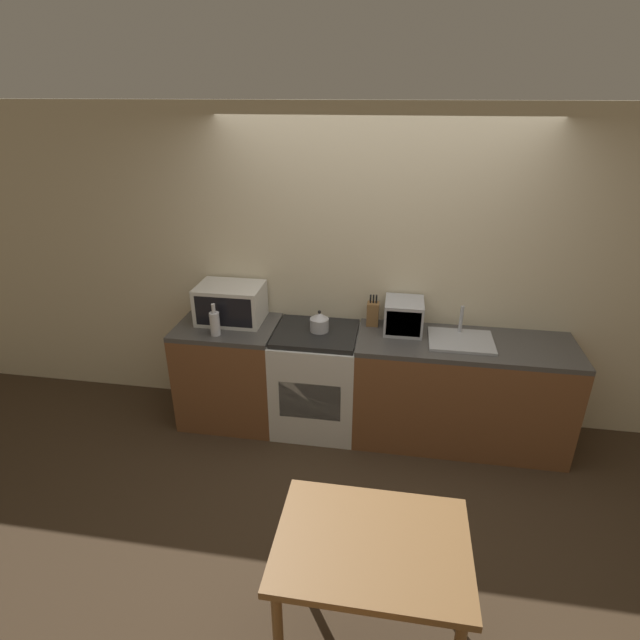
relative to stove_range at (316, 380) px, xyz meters
name	(u,v)px	position (x,y,z in m)	size (l,w,h in m)	color
ground_plane	(358,484)	(0.43, -0.68, -0.45)	(16.00, 16.00, 0.00)	#3D2D1E
wall_back	(374,273)	(0.43, 0.34, 0.85)	(10.00, 0.06, 2.60)	beige
counter_left_run	(231,372)	(-0.75, 0.00, 0.00)	(0.82, 0.62, 0.90)	brown
counter_right_run	(460,392)	(1.18, 0.00, 0.00)	(1.67, 0.62, 0.90)	brown
stove_range	(316,380)	(0.00, 0.00, 0.00)	(0.68, 0.62, 0.90)	silver
kettle	(319,322)	(0.03, 0.02, 0.53)	(0.15, 0.15, 0.18)	#B7B7BC
microwave	(231,303)	(-0.73, 0.10, 0.61)	(0.53, 0.38, 0.31)	silver
bottle	(215,323)	(-0.77, -0.18, 0.55)	(0.08, 0.08, 0.26)	silver
knife_block	(373,314)	(0.44, 0.20, 0.55)	(0.10, 0.09, 0.27)	brown
toaster_oven	(404,316)	(0.69, 0.13, 0.58)	(0.30, 0.32, 0.26)	#ADAFB5
sink_basin	(461,340)	(1.13, 0.01, 0.47)	(0.49, 0.39, 0.24)	#ADAFB5
dining_table	(371,557)	(0.58, -1.85, 0.20)	(0.92, 0.68, 0.75)	brown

